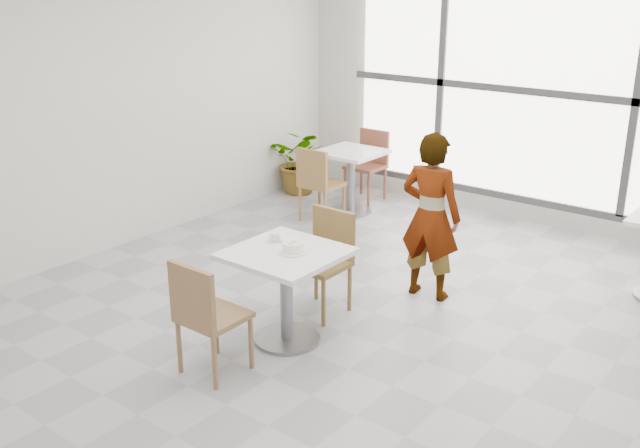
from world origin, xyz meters
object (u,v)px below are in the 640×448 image
Objects in this scene: chair_far at (326,254)px; bg_table_left at (351,172)px; oatmeal_bowl at (293,247)px; person at (431,216)px; main_table at (286,279)px; chair_near at (205,312)px; bg_chair_left_far at (369,160)px; plant_left at (302,161)px; coffee_cup at (275,237)px; bg_chair_left_near at (318,180)px.

chair_far is 2.65m from bg_table_left.
person is at bearing 75.20° from oatmeal_bowl.
chair_far reaches higher than main_table.
chair_far is (0.01, 1.37, 0.00)m from chair_near.
person is (0.43, 1.41, 0.22)m from main_table.
person is at bearing -37.87° from bg_table_left.
bg_chair_left_far reaches higher than main_table.
plant_left reaches higher than main_table.
chair_far is at bearing 79.12° from coffee_cup.
oatmeal_bowl is 3.29m from bg_table_left.
chair_far is at bearing -90.23° from chair_near.
chair_far is 0.60m from coffee_cup.
plant_left is at bearing -59.07° from chair_near.
bg_chair_left_near is (-1.46, 1.74, 0.00)m from chair_far.
oatmeal_bowl is 0.28× the size of bg_table_left.
coffee_cup is at bearing -67.30° from bg_chair_left_far.
oatmeal_bowl is 1.32× the size of coffee_cup.
oatmeal_bowl is 0.25× the size of plant_left.
main_table and bg_table_left have the same top height.
coffee_cup is (-0.10, -0.52, 0.28)m from chair_far.
person reaches higher than bg_table_left.
chair_near is 1.37m from chair_far.
bg_chair_left_far is (-1.51, 2.85, 0.00)m from chair_far.
coffee_cup is (-0.21, 0.11, 0.26)m from main_table.
person is 3.37m from plant_left.
main_table is 3.81× the size of oatmeal_bowl.
bg_chair_left_near is 1.11m from bg_chair_left_far.
oatmeal_bowl is 0.24× the size of bg_chair_left_near.
bg_chair_left_near and bg_chair_left_far have the same top height.
chair_far is 3.43m from plant_left.
bg_chair_left_far is at bearing 112.70° from coffee_cup.
chair_far is at bearing -62.08° from bg_chair_left_far.
bg_chair_left_near reaches higher than oatmeal_bowl.
person is 1.97× the size of bg_table_left.
person is at bearing -45.28° from bg_chair_left_far.
bg_chair_left_far is at bearing 117.92° from chair_far.
oatmeal_bowl is at bearing -103.26° from chair_near.
main_table is at bearing 123.44° from bg_chair_left_near.
bg_chair_left_far is at bearing -70.38° from chair_near.
person is (0.37, 1.40, -0.05)m from oatmeal_bowl.
bg_chair_left_near is (-1.45, 3.11, 0.00)m from chair_near.
chair_near reaches higher than main_table.
coffee_cup is at bearing 57.72° from person.
chair_near is at bearing 69.71° from person.
bg_chair_left_near reaches higher than bg_table_left.
chair_far is 0.71m from oatmeal_bowl.
chair_near reaches higher than plant_left.
bg_table_left is at bearing 118.19° from oatmeal_bowl.
person reaches higher than coffee_cup.
oatmeal_bowl reaches higher than coffee_cup.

